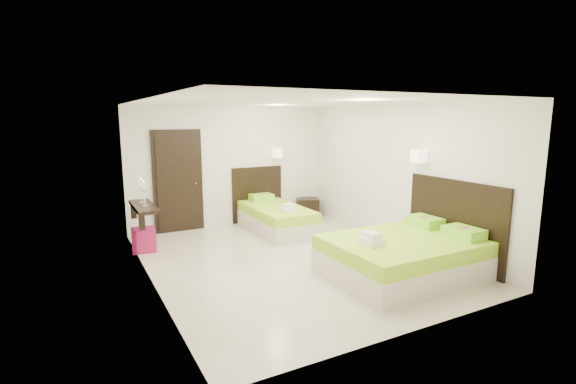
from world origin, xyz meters
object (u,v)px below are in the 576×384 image
bed_single (275,216)px  nightstand (307,208)px  bed_double (407,254)px  ottoman (144,240)px

bed_single → nightstand: (1.22, 0.68, -0.08)m
bed_double → ottoman: 4.53m
bed_double → nightstand: (0.58, 3.92, -0.10)m
bed_single → nightstand: 1.40m
nightstand → ottoman: bearing=-144.9°
bed_single → ottoman: (-2.70, -0.16, -0.10)m
bed_single → bed_double: size_ratio=0.91×
bed_double → nightstand: bed_double is taller
bed_single → bed_double: (0.63, -3.24, 0.03)m
bed_double → nightstand: size_ratio=4.37×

